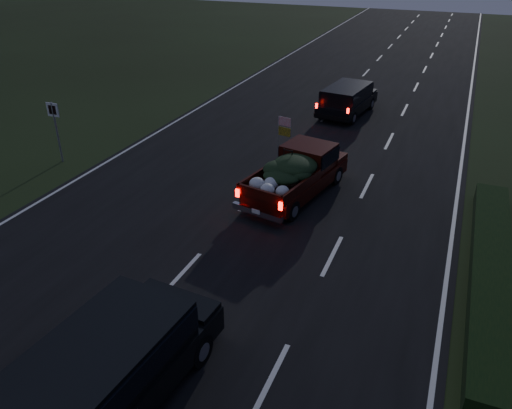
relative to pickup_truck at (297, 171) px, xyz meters
The scene contains 7 objects.
ground 6.09m from the pickup_truck, 103.15° to the right, with size 120.00×120.00×0.00m, color black.
road_asphalt 6.09m from the pickup_truck, 103.15° to the right, with size 14.00×120.00×0.02m, color black.
hedge_row 7.07m from the pickup_truck, 24.02° to the right, with size 1.00×10.00×0.60m, color black.
route_sign 9.93m from the pickup_truck, behind, with size 0.55×0.08×2.50m.
pickup_truck is the anchor object (origin of this frame).
lead_suv 9.64m from the pickup_truck, 93.01° to the left, with size 2.34×4.52×1.24m.
rear_suv 10.18m from the pickup_truck, 92.32° to the right, with size 2.43×5.10×1.43m.
Camera 1 is at (6.17, -9.48, 8.19)m, focal length 35.00 mm.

